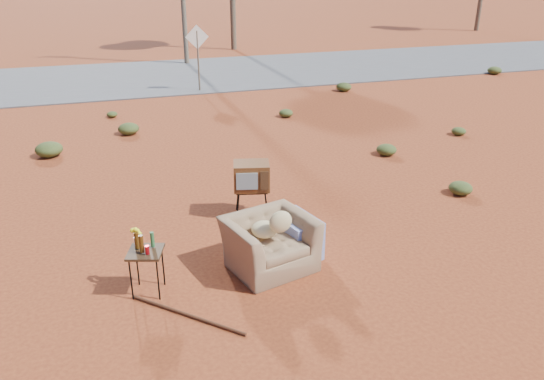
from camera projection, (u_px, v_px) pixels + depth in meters
name	position (u px, v px, depth m)	size (l,w,h in m)	color
ground	(260.00, 286.00, 7.17)	(140.00, 140.00, 0.00)	#95401D
highway	(146.00, 77.00, 20.27)	(140.00, 7.00, 0.04)	#565659
armchair	(275.00, 235.00, 7.51)	(1.48, 1.17, 1.02)	#846548
tv_unit	(252.00, 177.00, 8.92)	(0.69, 0.61, 0.95)	black
side_table	(143.00, 248.00, 6.82)	(0.54, 0.54, 0.88)	#3B2715
rusty_bar	(187.00, 315.00, 6.55)	(0.05, 0.05, 1.69)	#4F2415
road_sign	(197.00, 46.00, 17.50)	(0.78, 0.06, 2.19)	brown
scrub_patch	(158.00, 171.00, 10.74)	(17.49, 8.07, 0.33)	#404F22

